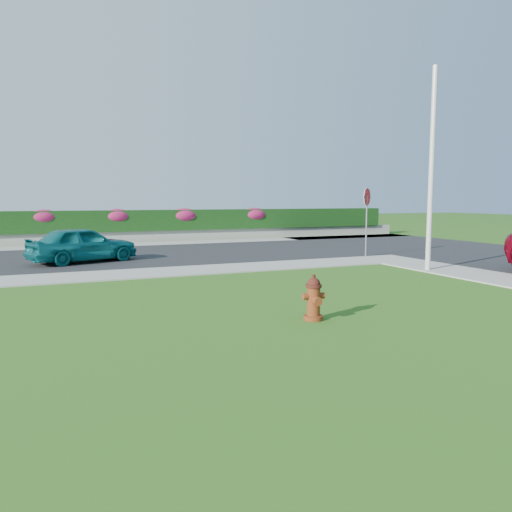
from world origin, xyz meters
name	(u,v)px	position (x,y,z in m)	size (l,w,h in m)	color
ground	(387,343)	(0.00, 0.00, 0.00)	(120.00, 120.00, 0.00)	black
street_far	(42,260)	(-5.00, 14.00, 0.02)	(26.00, 8.00, 0.04)	black
sidewalk_far	(3,281)	(-6.00, 9.00, 0.02)	(24.00, 2.00, 0.04)	gray
curb_corner	(387,259)	(7.00, 9.00, 0.02)	(2.00, 2.00, 0.04)	gray
sidewalk_beyond	(129,245)	(-1.00, 19.00, 0.02)	(34.00, 2.00, 0.04)	gray
retaining_wall	(124,237)	(-1.00, 20.50, 0.30)	(34.00, 0.40, 0.60)	gray
hedge	(123,221)	(-1.00, 20.60, 1.15)	(32.00, 0.90, 1.10)	black
fire_hydrant	(314,299)	(-0.30, 1.82, 0.41)	(0.45, 0.42, 0.87)	#51210C
sedan_teal	(83,244)	(-3.64, 12.42, 0.68)	(1.51, 3.76, 1.28)	#0D5F64
utility_pole	(431,170)	(6.33, 6.08, 3.17)	(0.16, 0.16, 6.35)	silver
stop_sign	(367,205)	(6.72, 9.96, 2.05)	(0.63, 0.43, 2.74)	slate
flower_clump_c	(44,217)	(-4.83, 20.50, 1.41)	(1.45, 0.93, 0.72)	#BA205A
flower_clump_d	(117,216)	(-1.32, 20.50, 1.40)	(1.50, 0.96, 0.75)	#BA205A
flower_clump_e	(184,215)	(2.26, 20.50, 1.39)	(1.56, 1.00, 0.78)	#BA205A
flower_clump_f	(254,214)	(6.44, 20.50, 1.39)	(1.56, 1.00, 0.78)	#BA205A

